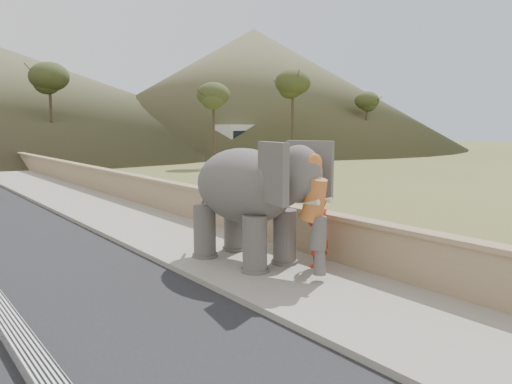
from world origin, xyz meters
The scene contains 10 objects.
ground centered at (0.00, 0.00, 0.00)m, with size 160.00×160.00×0.00m, color olive.
walkway centered at (0.00, 10.00, 0.07)m, with size 3.00×120.00×0.15m, color #9E9687.
parapet centered at (1.65, 10.00, 0.55)m, with size 0.30×120.00×1.10m, color tan.
cow centered at (6.19, 13.06, 0.58)m, with size 0.62×1.37×1.16m, color brown.
distant_car centered at (16.06, 36.81, 0.72)m, with size 1.70×4.23×1.44m, color silver.
bus_white centered at (24.70, 35.57, 1.55)m, with size 2.50×11.00×3.10m, color beige.
bus_orange centered at (34.00, 32.85, 1.55)m, with size 2.50×11.00×3.10m, color orange.
hill_right centered at (36.00, 52.00, 8.00)m, with size 56.00×56.00×16.00m, color brown.
elephant_and_man centered at (0.02, 4.73, 1.47)m, with size 2.37×3.86×2.65m.
trees centered at (7.41, 33.28, 3.80)m, with size 48.35×43.62×8.73m.
Camera 1 is at (-6.42, -4.10, 3.20)m, focal length 35.00 mm.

